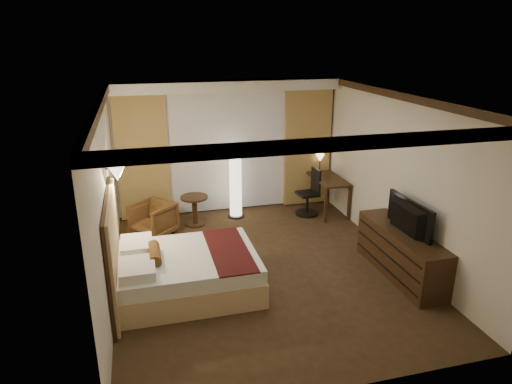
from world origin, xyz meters
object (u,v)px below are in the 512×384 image
object	(u,v)px
bed	(189,272)
side_table	(195,210)
dresser	(401,253)
armchair	(153,218)
floor_lamp	(235,181)
television	(404,212)
office_chair	(308,192)
desk	(327,195)

from	to	relation	value
bed	side_table	xyz separation A→B (m)	(0.40, 2.40, 0.00)
bed	dresser	xyz separation A→B (m)	(3.21, -0.36, 0.08)
armchair	floor_lamp	world-z (taller)	floor_lamp
floor_lamp	television	distance (m)	3.54
armchair	office_chair	distance (m)	3.12
bed	dresser	size ratio (longest dim) A/B	1.05
armchair	desk	bearing A→B (deg)	52.93
floor_lamp	television	world-z (taller)	floor_lamp
television	office_chair	bearing A→B (deg)	8.43
armchair	dresser	distance (m)	4.37
armchair	floor_lamp	bearing A→B (deg)	64.89
floor_lamp	desk	bearing A→B (deg)	-6.23
office_chair	bed	bearing A→B (deg)	-144.19
bed	side_table	bearing A→B (deg)	80.47
floor_lamp	dresser	size ratio (longest dim) A/B	0.82
armchair	dresser	xyz separation A→B (m)	(3.61, -2.46, 0.02)
desk	dresser	distance (m)	2.76
desk	armchair	bearing A→B (deg)	-175.33
floor_lamp	television	xyz separation A→B (m)	(1.91, -2.96, 0.27)
floor_lamp	desk	size ratio (longest dim) A/B	1.29
desk	dresser	world-z (taller)	desk
dresser	television	world-z (taller)	television
floor_lamp	dresser	xyz separation A→B (m)	(1.94, -2.96, -0.40)
bed	office_chair	bearing A→B (deg)	40.87
office_chair	desk	bearing A→B (deg)	1.30
floor_lamp	desk	xyz separation A→B (m)	(1.89, -0.21, -0.39)
office_chair	armchair	bearing A→B (deg)	179.36
armchair	television	world-z (taller)	television
armchair	office_chair	world-z (taller)	office_chair
bed	television	distance (m)	3.28
bed	floor_lamp	bearing A→B (deg)	64.09
bed	side_table	size ratio (longest dim) A/B	3.38
desk	bed	bearing A→B (deg)	-142.83
armchair	television	xyz separation A→B (m)	(3.58, -2.46, 0.70)
side_table	armchair	bearing A→B (deg)	-159.72
bed	office_chair	world-z (taller)	office_chair
bed	desk	size ratio (longest dim) A/B	1.66
floor_lamp	desk	world-z (taller)	floor_lamp
dresser	desk	bearing A→B (deg)	91.04
office_chair	dresser	bearing A→B (deg)	-84.62
armchair	office_chair	size ratio (longest dim) A/B	0.71
floor_lamp	bed	bearing A→B (deg)	-115.91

